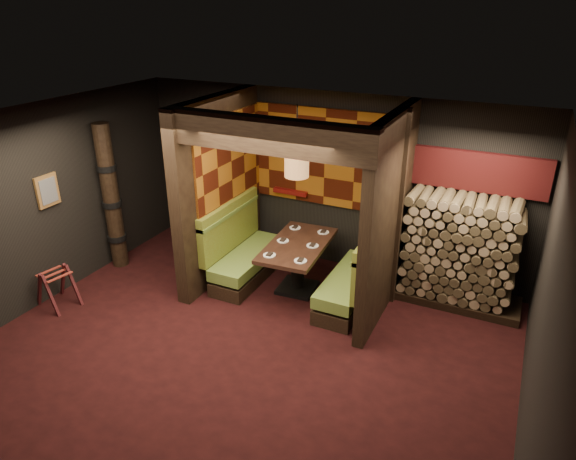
{
  "coord_description": "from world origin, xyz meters",
  "views": [
    {
      "loc": [
        2.84,
        -4.59,
        4.12
      ],
      "look_at": [
        0.0,
        1.3,
        1.15
      ],
      "focal_mm": 32.0,
      "sensor_mm": 36.0,
      "label": 1
    }
  ],
  "objects_px": {
    "booth_bench_left": "(243,254)",
    "luggage_rack": "(57,286)",
    "firewood_stack": "(465,253)",
    "dining_table": "(297,258)",
    "booth_bench_right": "(356,280)",
    "totem_column": "(111,198)",
    "pendant_lamp": "(297,161)"
  },
  "relations": [
    {
      "from": "dining_table",
      "to": "pendant_lamp",
      "type": "distance_m",
      "value": 1.52
    },
    {
      "from": "luggage_rack",
      "to": "totem_column",
      "type": "relative_size",
      "value": 0.27
    },
    {
      "from": "booth_bench_left",
      "to": "booth_bench_right",
      "type": "distance_m",
      "value": 1.89
    },
    {
      "from": "dining_table",
      "to": "firewood_stack",
      "type": "xyz_separation_m",
      "value": [
        2.29,
        0.71,
        0.27
      ]
    },
    {
      "from": "dining_table",
      "to": "firewood_stack",
      "type": "height_order",
      "value": "firewood_stack"
    },
    {
      "from": "booth_bench_right",
      "to": "dining_table",
      "type": "relative_size",
      "value": 1.03
    },
    {
      "from": "booth_bench_left",
      "to": "booth_bench_right",
      "type": "bearing_deg",
      "value": 0.0
    },
    {
      "from": "booth_bench_right",
      "to": "totem_column",
      "type": "distance_m",
      "value": 4.1
    },
    {
      "from": "pendant_lamp",
      "to": "totem_column",
      "type": "height_order",
      "value": "pendant_lamp"
    },
    {
      "from": "pendant_lamp",
      "to": "luggage_rack",
      "type": "distance_m",
      "value": 3.91
    },
    {
      "from": "dining_table",
      "to": "luggage_rack",
      "type": "relative_size",
      "value": 2.4
    },
    {
      "from": "dining_table",
      "to": "pendant_lamp",
      "type": "xyz_separation_m",
      "value": [
        0.0,
        -0.05,
        1.52
      ]
    },
    {
      "from": "pendant_lamp",
      "to": "luggage_rack",
      "type": "relative_size",
      "value": 1.55
    },
    {
      "from": "booth_bench_left",
      "to": "booth_bench_right",
      "type": "relative_size",
      "value": 1.0
    },
    {
      "from": "firewood_stack",
      "to": "booth_bench_right",
      "type": "bearing_deg",
      "value": -152.65
    },
    {
      "from": "pendant_lamp",
      "to": "totem_column",
      "type": "bearing_deg",
      "value": -170.82
    },
    {
      "from": "pendant_lamp",
      "to": "luggage_rack",
      "type": "xyz_separation_m",
      "value": [
        -2.96,
        -1.85,
        -1.76
      ]
    },
    {
      "from": "dining_table",
      "to": "pendant_lamp",
      "type": "height_order",
      "value": "pendant_lamp"
    },
    {
      "from": "booth_bench_left",
      "to": "pendant_lamp",
      "type": "distance_m",
      "value": 1.93
    },
    {
      "from": "totem_column",
      "to": "firewood_stack",
      "type": "relative_size",
      "value": 1.39
    },
    {
      "from": "booth_bench_left",
      "to": "luggage_rack",
      "type": "distance_m",
      "value": 2.77
    },
    {
      "from": "booth_bench_left",
      "to": "totem_column",
      "type": "bearing_deg",
      "value": -165.25
    },
    {
      "from": "booth_bench_right",
      "to": "luggage_rack",
      "type": "relative_size",
      "value": 2.48
    },
    {
      "from": "pendant_lamp",
      "to": "firewood_stack",
      "type": "height_order",
      "value": "pendant_lamp"
    },
    {
      "from": "booth_bench_left",
      "to": "luggage_rack",
      "type": "bearing_deg",
      "value": -136.43
    },
    {
      "from": "luggage_rack",
      "to": "firewood_stack",
      "type": "distance_m",
      "value": 5.89
    },
    {
      "from": "booth_bench_right",
      "to": "firewood_stack",
      "type": "distance_m",
      "value": 1.58
    },
    {
      "from": "luggage_rack",
      "to": "dining_table",
      "type": "bearing_deg",
      "value": 32.7
    },
    {
      "from": "booth_bench_right",
      "to": "dining_table",
      "type": "height_order",
      "value": "booth_bench_right"
    },
    {
      "from": "totem_column",
      "to": "pendant_lamp",
      "type": "bearing_deg",
      "value": 9.18
    },
    {
      "from": "pendant_lamp",
      "to": "luggage_rack",
      "type": "height_order",
      "value": "pendant_lamp"
    },
    {
      "from": "dining_table",
      "to": "booth_bench_right",
      "type": "bearing_deg",
      "value": 0.49
    }
  ]
}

